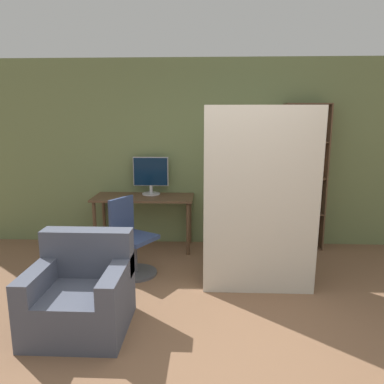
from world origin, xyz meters
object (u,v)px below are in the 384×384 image
monitor (151,175)px  bookshelf (297,177)px  office_chair (131,244)px  mattress_far (256,194)px  armchair (81,294)px  mattress_near (261,202)px

monitor → bookshelf: size_ratio=0.27×
office_chair → mattress_far: size_ratio=0.46×
armchair → bookshelf: bearing=42.9°
office_chair → armchair: bearing=-100.4°
office_chair → mattress_near: size_ratio=0.46×
office_chair → mattress_far: mattress_far is taller
monitor → bookshelf: (2.11, 0.02, -0.02)m
mattress_near → armchair: bearing=-154.5°
monitor → armchair: (-0.31, -2.22, -0.74)m
monitor → mattress_near: bearing=-45.3°
bookshelf → mattress_far: 1.28m
mattress_far → armchair: (-1.70, -1.18, -0.69)m
mattress_far → bookshelf: bearing=56.1°
bookshelf → mattress_far: (-0.71, -1.06, -0.04)m
bookshelf → mattress_near: bearing=-116.5°
office_chair → mattress_far: bearing=-0.1°
monitor → office_chair: 1.25m
monitor → armchair: monitor is taller
mattress_near → monitor: bearing=134.7°
office_chair → mattress_far: (1.49, -0.00, 0.63)m
mattress_far → armchair: bearing=-145.3°
bookshelf → mattress_far: bookshelf is taller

